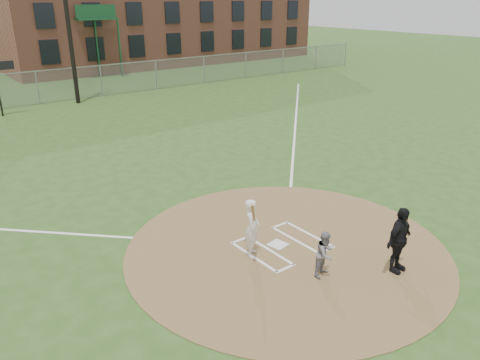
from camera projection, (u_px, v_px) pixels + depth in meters
ground at (286, 248)px, 12.32m from camera, size 140.00×140.00×0.00m
dirt_circle at (286, 248)px, 12.32m from camera, size 8.40×8.40×0.02m
home_plate at (278, 245)px, 12.41m from camera, size 0.51×0.51×0.03m
foul_line_first at (295, 125)px, 24.06m from camera, size 17.04×17.04×0.01m
catcher at (325, 254)px, 10.91m from camera, size 0.63×0.54×1.13m
umpire at (399, 240)px, 10.98m from camera, size 1.00×0.50×1.65m
batters_boxes at (282, 245)px, 12.42m from camera, size 2.08×1.88×0.01m
batter_at_plate at (252, 228)px, 11.67m from camera, size 0.86×0.97×1.78m
outfield_fence at (38, 88)px, 28.15m from camera, size 56.08×0.08×2.03m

